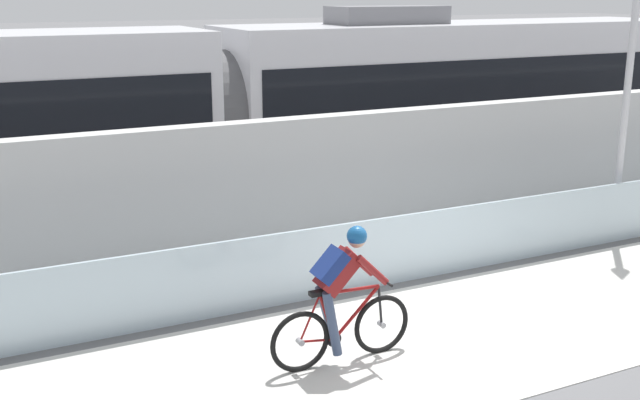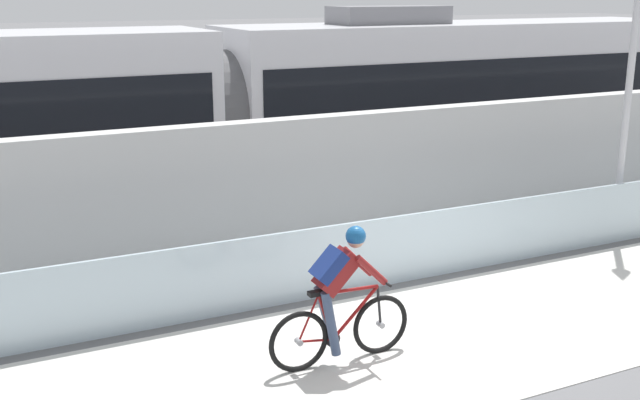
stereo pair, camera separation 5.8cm
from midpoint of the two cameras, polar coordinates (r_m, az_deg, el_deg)
ground_plane at (r=10.07m, az=11.27°, el=-9.36°), size 200.00×200.00×0.00m
bike_path_deck at (r=10.07m, az=11.27°, el=-9.33°), size 32.00×3.20×0.01m
glass_parapet at (r=11.29m, az=5.72°, el=-3.62°), size 32.00×0.05×1.02m
concrete_barrier_wall at (r=12.62m, az=1.48°, el=1.34°), size 32.00×0.36×2.22m
tram_rail_near at (r=15.07m, az=-2.95°, el=-0.72°), size 32.00×0.08×0.01m
tram_rail_far at (r=16.35m, az=-4.95°, el=0.52°), size 32.00×0.08×0.01m
tram at (r=14.96m, az=-7.90°, el=6.45°), size 22.56×2.54×3.81m
cyclist_on_bike at (r=8.78m, az=1.40°, el=-7.15°), size 1.77×0.58×1.61m
lamp_post_antenna at (r=13.92m, az=21.86°, el=10.67°), size 0.28×0.28×5.20m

